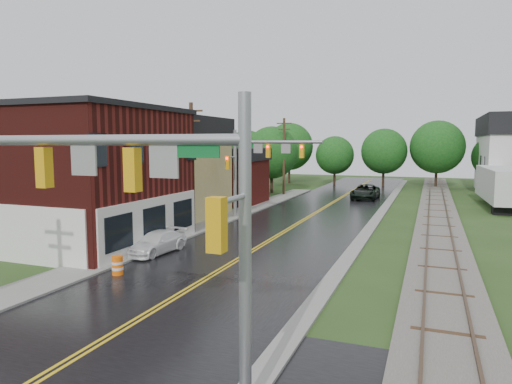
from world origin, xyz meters
The scene contains 20 objects.
main_road centered at (0.00, 30.00, 0.00)m, with size 10.00×90.00×0.02m, color black.
cross_road centered at (0.00, 2.00, 0.00)m, with size 60.00×9.00×0.02m, color black.
curb_right centered at (5.40, 35.00, 0.00)m, with size 0.80×70.00×0.12m, color gray.
sidewalk_left centered at (-6.20, 25.00, 0.00)m, with size 2.40×50.00×0.12m, color gray.
brick_building centered at (-12.48, 15.00, 4.15)m, with size 14.30×10.30×8.30m.
yellow_house centered at (-11.00, 26.00, 3.20)m, with size 8.00×7.00×6.40m, color tan.
darkred_building centered at (-10.00, 35.00, 2.20)m, with size 7.00×6.00×4.40m, color #3F0F0C.
railroad centered at (10.00, 35.00, 0.11)m, with size 3.20×80.00×0.30m.
traffic_signal_near centered at (3.47, 2.00, 4.97)m, with size 7.34×0.30×7.20m.
traffic_signal_far centered at (-3.47, 27.00, 4.97)m, with size 7.34×0.43×7.20m.
utility_pole_b centered at (-6.80, 22.00, 4.72)m, with size 1.80×0.28×9.00m.
utility_pole_c centered at (-6.80, 44.00, 4.72)m, with size 1.80×0.28×9.00m.
tree_left_a centered at (-19.85, 21.90, 5.11)m, with size 6.80×6.80×8.67m.
tree_left_b centered at (-17.85, 31.90, 5.72)m, with size 7.60×7.60×9.69m.
tree_left_c centered at (-13.85, 39.90, 4.51)m, with size 6.00×6.00×7.65m.
tree_left_e centered at (-8.85, 45.90, 4.81)m, with size 6.40×6.40×8.16m.
suv_dark centered at (2.71, 43.51, 0.79)m, with size 2.63×5.70×1.58m, color black.
pickup_white centered at (-4.80, 14.26, 0.60)m, with size 1.67×4.11×1.19m, color white.
semi_trailer centered at (15.37, 41.16, 2.25)m, with size 3.06×12.03×3.78m.
construction_barrel centered at (-4.14, 10.00, 0.45)m, with size 0.50×0.50×0.90m, color #EF600A.
Camera 1 is at (9.33, -7.02, 6.13)m, focal length 32.00 mm.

